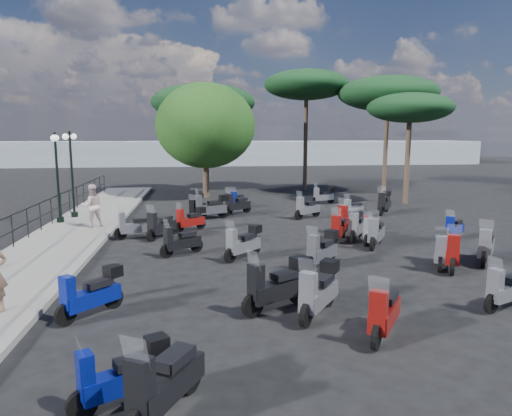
{
  "coord_description": "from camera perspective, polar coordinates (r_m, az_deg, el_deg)",
  "views": [
    {
      "loc": [
        -1.52,
        -15.07,
        3.9
      ],
      "look_at": [
        0.52,
        1.46,
        1.2
      ],
      "focal_mm": 32.0,
      "sensor_mm": 36.0,
      "label": 1
    }
  ],
  "objects": [
    {
      "name": "ground",
      "position": [
        15.64,
        -1.23,
        -5.23
      ],
      "size": [
        120.0,
        120.0,
        0.0
      ],
      "primitive_type": "plane",
      "color": "black",
      "rests_on": "ground"
    },
    {
      "name": "scooter_23",
      "position": [
        26.0,
        8.43,
        1.49
      ],
      "size": [
        1.45,
        0.76,
        1.21
      ],
      "rotation": [
        0.0,
        0.0,
        1.95
      ],
      "color": "black",
      "rests_on": "ground"
    },
    {
      "name": "scooter_19",
      "position": [
        14.46,
        23.28,
        -5.15
      ],
      "size": [
        1.02,
        1.66,
        1.45
      ],
      "rotation": [
        0.0,
        0.0,
        2.65
      ],
      "color": "black",
      "rests_on": "ground"
    },
    {
      "name": "scooter_16",
      "position": [
        21.45,
        6.41,
        -0.07
      ],
      "size": [
        1.45,
        1.05,
        1.33
      ],
      "rotation": [
        0.0,
        0.0,
        2.17
      ],
      "color": "black",
      "rests_on": "ground"
    },
    {
      "name": "pine_2",
      "position": [
        30.36,
        -6.6,
        12.97
      ],
      "size": [
        6.73,
        6.73,
        7.12
      ],
      "color": "#38281E",
      "rests_on": "ground"
    },
    {
      "name": "scooter_12",
      "position": [
        10.07,
        7.84,
        -10.34
      ],
      "size": [
        1.23,
        1.56,
        1.45
      ],
      "rotation": [
        0.0,
        0.0,
        2.51
      ],
      "color": "black",
      "rests_on": "ground"
    },
    {
      "name": "scooter_7",
      "position": [
        10.3,
        2.71,
        -9.72
      ],
      "size": [
        1.69,
        1.12,
        1.49
      ],
      "rotation": [
        0.0,
        0.0,
        2.1
      ],
      "color": "black",
      "rests_on": "ground"
    },
    {
      "name": "scooter_14",
      "position": [
        13.65,
        8.24,
        -5.28
      ],
      "size": [
        1.27,
        1.35,
        1.35
      ],
      "rotation": [
        0.0,
        0.0,
        2.39
      ],
      "color": "black",
      "rests_on": "ground"
    },
    {
      "name": "pine_3",
      "position": [
        27.14,
        18.71,
        11.72
      ],
      "size": [
        4.72,
        4.72,
        6.17
      ],
      "color": "#38281E",
      "rests_on": "ground"
    },
    {
      "name": "scooter_15",
      "position": [
        17.02,
        10.34,
        -2.58
      ],
      "size": [
        0.98,
        1.51,
        1.35
      ],
      "rotation": [
        0.0,
        0.0,
        2.61
      ],
      "color": "black",
      "rests_on": "ground"
    },
    {
      "name": "scooter_1",
      "position": [
        10.59,
        -19.94,
        -10.1
      ],
      "size": [
        1.25,
        1.32,
        1.32
      ],
      "rotation": [
        0.0,
        0.0,
        2.39
      ],
      "color": "black",
      "rests_on": "ground"
    },
    {
      "name": "scooter_18",
      "position": [
        11.82,
        28.84,
        -8.97
      ],
      "size": [
        1.51,
        0.82,
        1.27
      ],
      "rotation": [
        0.0,
        0.0,
        1.98
      ],
      "color": "black",
      "rests_on": "ground"
    },
    {
      "name": "scooter_8",
      "position": [
        14.41,
        -1.59,
        -4.45
      ],
      "size": [
        1.31,
        1.26,
        1.32
      ],
      "rotation": [
        0.0,
        0.0,
        2.33
      ],
      "color": "black",
      "rests_on": "ground"
    },
    {
      "name": "scooter_9",
      "position": [
        18.71,
        -8.19,
        -1.48
      ],
      "size": [
        1.3,
        1.06,
        1.22
      ],
      "rotation": [
        0.0,
        0.0,
        2.22
      ],
      "color": "black",
      "rests_on": "ground"
    },
    {
      "name": "distant_hills",
      "position": [
        60.14,
        -5.59,
        6.87
      ],
      "size": [
        70.0,
        8.0,
        3.0
      ],
      "primitive_type": "cube",
      "color": "gray",
      "rests_on": "ground"
    },
    {
      "name": "scooter_22",
      "position": [
        21.82,
        12.05,
        -0.2
      ],
      "size": [
        1.29,
        0.92,
        1.19
      ],
      "rotation": [
        0.0,
        0.0,
        2.16
      ],
      "color": "black",
      "rests_on": "ground"
    },
    {
      "name": "scooter_3",
      "position": [
        17.78,
        -14.9,
        -2.28
      ],
      "size": [
        1.58,
        0.77,
        1.31
      ],
      "rotation": [
        0.0,
        0.0,
        1.92
      ],
      "color": "black",
      "rests_on": "ground"
    },
    {
      "name": "scooter_5",
      "position": [
        21.51,
        -7.27,
        -0.2
      ],
      "size": [
        0.92,
        1.3,
        1.19
      ],
      "rotation": [
        0.0,
        0.0,
        2.55
      ],
      "color": "black",
      "rests_on": "ground"
    },
    {
      "name": "scooter_0",
      "position": [
        7.24,
        -16.42,
        -19.54
      ],
      "size": [
        1.41,
        0.89,
        1.22
      ],
      "rotation": [
        0.0,
        0.0,
        2.06
      ],
      "color": "black",
      "rests_on": "ground"
    },
    {
      "name": "pedestrian_far",
      "position": [
        19.74,
        -19.82,
        0.28
      ],
      "size": [
        1.05,
        0.95,
        1.75
      ],
      "primitive_type": "imported",
      "rotation": [
        0.0,
        0.0,
        3.56
      ],
      "color": "beige",
      "rests_on": "sidewalk"
    },
    {
      "name": "scooter_26",
      "position": [
        18.6,
        23.51,
        -2.38
      ],
      "size": [
        1.2,
        1.03,
        1.19
      ],
      "rotation": [
        0.0,
        0.0,
        2.27
      ],
      "color": "black",
      "rests_on": "ground"
    },
    {
      "name": "lamp_post_1",
      "position": [
        21.14,
        -23.6,
        4.2
      ],
      "size": [
        0.44,
        1.11,
        3.83
      ],
      "rotation": [
        0.0,
        0.0,
        0.2
      ],
      "color": "black",
      "rests_on": "sidewalk"
    },
    {
      "name": "scooter_13",
      "position": [
        9.34,
        15.69,
        -12.61
      ],
      "size": [
        1.1,
        1.5,
        1.39
      ],
      "rotation": [
        0.0,
        0.0,
        2.54
      ],
      "color": "black",
      "rests_on": "ground"
    },
    {
      "name": "scooter_29",
      "position": [
        23.37,
        15.75,
        0.6
      ],
      "size": [
        1.18,
        1.58,
        1.44
      ],
      "rotation": [
        0.0,
        0.0,
        2.54
      ],
      "color": "black",
      "rests_on": "ground"
    },
    {
      "name": "sidewalk",
      "position": [
        19.13,
        -21.98,
        -3.0
      ],
      "size": [
        3.0,
        30.0,
        0.15
      ],
      "primitive_type": "cube",
      "color": "slate",
      "rests_on": "ground"
    },
    {
      "name": "scooter_27",
      "position": [
        17.35,
        12.46,
        -2.37
      ],
      "size": [
        1.05,
        1.54,
        1.39
      ],
      "rotation": [
        0.0,
        0.0,
        2.58
      ],
      "color": "black",
      "rests_on": "ground"
    },
    {
      "name": "pine_0",
      "position": [
        32.4,
        6.33,
        15.01
      ],
      "size": [
        5.85,
        5.85,
        8.26
      ],
      "color": "#38281E",
      "rests_on": "ground"
    },
    {
      "name": "scooter_21",
      "position": [
        16.9,
        14.4,
        -2.92
      ],
      "size": [
        1.14,
        1.21,
        1.25
      ],
      "rotation": [
        0.0,
        0.0,
        2.39
      ],
      "color": "black",
      "rests_on": "ground"
    },
    {
      "name": "pine_1",
      "position": [
        31.55,
        16.18,
        13.55
      ],
      "size": [
        6.45,
        6.45,
        7.63
      ],
      "color": "#38281E",
      "rests_on": "ground"
    },
    {
      "name": "broadleaf_tree",
      "position": [
        28.28,
        -6.32,
        10.17
      ],
      "size": [
        6.07,
        6.07,
        6.99
      ],
      "color": "#38281E",
      "rests_on": "ground"
    },
    {
      "name": "lamp_post_2",
      "position": [
        22.27,
        -22.05,
        4.59
      ],
      "size": [
        0.38,
        1.14,
        3.89
      ],
      "rotation": [
        0.0,
        0.0,
        -0.13
      ],
      "color": "black",
      "rests_on": "sidewalk"
    },
    {
      "name": "scooter_11",
      "position": [
        24.4,
        -2.33,
        0.97
      ],
      "size": [
        0.88,
        1.32,
        1.18
      ],
      "rotation": [
        0.0,
        0.0,
        2.6
      ],
      "color": "black",
      "rests_on": "ground"
    },
    {
      "name": "scooter_10",
      "position": [
        21.2,
        -5.68,
        0.07
      ],
      "size": [
        1.77,
        0.88,
        1.46
      ],
      "rotation": [
        0.0,
        0.0,
        1.91
      ],
      "color": "black",
      "rests_on": "ground"
    },
    {
      "name": "scooter_17",
      "position": [
        22.38,
        -2.4,
        0.41
      ],
      "size": [
        1.45,
        1.15,
        1.38
      ],
      "rotation": [
        0.0,
        0.0,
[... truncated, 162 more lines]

